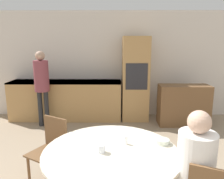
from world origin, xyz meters
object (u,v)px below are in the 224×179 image
(oven_unit, at_px, (135,79))
(dining_table, at_px, (111,169))
(chair_far_left, at_px, (51,147))
(person_standing, at_px, (42,80))
(person_seated, at_px, (196,170))
(bowl_near, at_px, (163,141))
(cup, at_px, (101,148))
(sideboard, at_px, (183,105))

(oven_unit, xyz_separation_m, dining_table, (-0.54, -3.08, -0.46))
(oven_unit, xyz_separation_m, chair_far_left, (-1.34, -2.52, -0.49))
(chair_far_left, bearing_deg, person_standing, 140.09)
(person_seated, xyz_separation_m, bowl_near, (-0.18, 0.51, 0.03))
(oven_unit, relative_size, person_seated, 1.56)
(person_seated, bearing_deg, dining_table, 155.44)
(person_seated, height_order, cup, person_seated)
(bowl_near, bearing_deg, oven_unit, 90.51)
(chair_far_left, bearing_deg, oven_unit, 92.00)
(sideboard, height_order, bowl_near, sideboard)
(person_seated, height_order, bowl_near, person_seated)
(bowl_near, bearing_deg, person_standing, 131.10)
(chair_far_left, distance_m, cup, 0.96)
(person_standing, bearing_deg, oven_unit, 13.62)
(dining_table, height_order, cup, cup)
(chair_far_left, bearing_deg, bowl_near, 13.83)
(person_standing, distance_m, cup, 3.00)
(dining_table, bearing_deg, oven_unit, 79.98)
(oven_unit, distance_m, cup, 3.19)
(chair_far_left, xyz_separation_m, person_seated, (1.55, -0.90, 0.24))
(person_seated, relative_size, bowl_near, 8.38)
(person_seated, relative_size, person_standing, 0.76)
(chair_far_left, bearing_deg, cup, -10.56)
(chair_far_left, distance_m, person_standing, 2.22)
(dining_table, height_order, chair_far_left, chair_far_left)
(cup, height_order, bowl_near, cup)
(person_seated, xyz_separation_m, person_standing, (-2.29, 2.92, 0.30))
(oven_unit, distance_m, dining_table, 3.16)
(person_seated, distance_m, bowl_near, 0.54)
(sideboard, bearing_deg, dining_table, -120.93)
(oven_unit, height_order, sideboard, oven_unit)
(sideboard, relative_size, chair_far_left, 1.27)
(chair_far_left, bearing_deg, person_seated, -0.29)
(dining_table, relative_size, chair_far_left, 1.61)
(cup, distance_m, bowl_near, 0.70)
(chair_far_left, relative_size, person_standing, 0.53)
(oven_unit, height_order, chair_far_left, oven_unit)
(sideboard, height_order, chair_far_left, sideboard)
(dining_table, height_order, bowl_near, bowl_near)
(chair_far_left, xyz_separation_m, bowl_near, (1.36, -0.39, 0.27))
(oven_unit, distance_m, bowl_near, 2.93)
(person_standing, bearing_deg, cup, -61.17)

